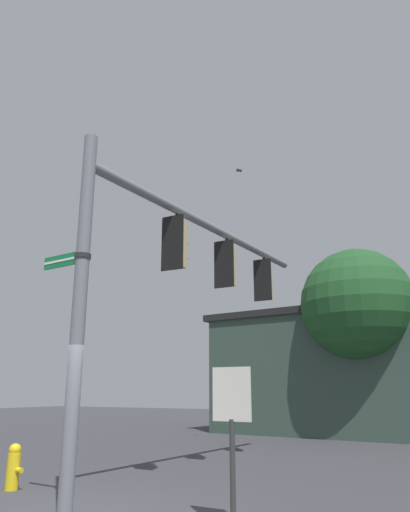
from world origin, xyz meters
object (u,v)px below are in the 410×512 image
traffic_light_mid_inner (227,265)px  traffic_light_mid_outer (265,281)px  traffic_light_nearest_pole (177,244)px  bird_flying (239,170)px  street_name_sign (72,259)px  historical_marker (232,419)px  fire_hydrant (14,466)px

traffic_light_mid_inner → traffic_light_mid_outer: same height
traffic_light_nearest_pole → bird_flying: bearing=101.7°
traffic_light_mid_inner → bird_flying: 6.38m
traffic_light_nearest_pole → street_name_sign: bearing=-100.0°
bird_flying → historical_marker: bearing=-66.8°
traffic_light_mid_inner → street_name_sign: (-0.63, -4.80, -0.90)m
street_name_sign → historical_marker: size_ratio=0.52×
fire_hydrant → traffic_light_mid_outer: bearing=64.3°
traffic_light_mid_inner → bird_flying: bearing=109.7°
traffic_light_mid_outer → bird_flying: (-1.62, 1.91, 4.70)m
traffic_light_mid_inner → historical_marker: size_ratio=0.62×
street_name_sign → bird_flying: size_ratio=2.94×
traffic_light_nearest_pole → street_name_sign: (-0.47, -2.64, -0.90)m
fire_hydrant → historical_marker: (4.77, -0.35, 0.99)m
traffic_light_mid_inner → historical_marker: 5.79m
traffic_light_nearest_pole → bird_flying: 7.90m
traffic_light_mid_inner → fire_hydrant: (-2.70, -3.80, -4.46)m
bird_flying → fire_hydrant: (-1.25, -7.86, -9.16)m
traffic_light_nearest_pole → historical_marker: 4.58m
traffic_light_nearest_pole → fire_hydrant: size_ratio=1.59×
traffic_light_mid_outer → historical_marker: size_ratio=0.62×
fire_hydrant → historical_marker: bearing=-4.2°
traffic_light_nearest_pole → traffic_light_mid_inner: bearing=85.7°
traffic_light_nearest_pole → fire_hydrant: bearing=-147.1°
bird_flying → traffic_light_nearest_pole: bearing=-78.3°
traffic_light_mid_outer → bird_flying: 5.32m
bird_flying → historical_marker: bird_flying is taller
fire_hydrant → bird_flying: bearing=81.0°
traffic_light_mid_inner → historical_marker: (2.06, -4.15, -3.48)m
traffic_light_mid_outer → street_name_sign: size_ratio=1.19×
traffic_light_mid_inner → street_name_sign: 4.92m
traffic_light_nearest_pole → traffic_light_mid_outer: size_ratio=1.00×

